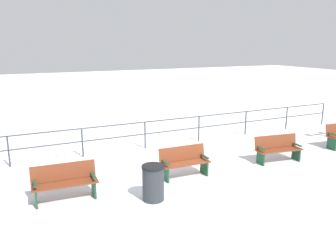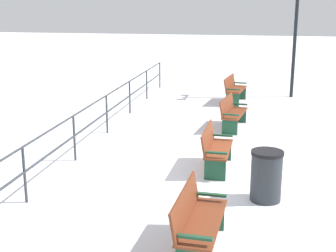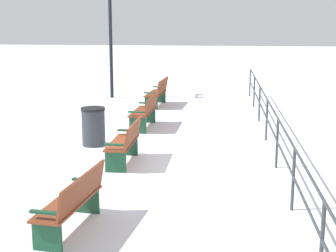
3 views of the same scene
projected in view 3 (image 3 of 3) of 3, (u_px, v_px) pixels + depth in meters
ground_plane at (118, 163)px, 10.85m from camera, size 80.00×80.00×0.00m
bench_nearest at (158, 92)px, 17.43m from camera, size 0.67×1.66×0.93m
bench_second at (146, 111)px, 14.08m from camera, size 0.64×1.63×0.90m
bench_third at (126, 142)px, 10.73m from camera, size 0.56×1.49×0.90m
bench_fourth at (73, 201)px, 7.39m from camera, size 0.72×1.64×0.87m
lamppost_near at (110, 11)px, 18.61m from camera, size 0.31×1.16×4.37m
waterfront_railing at (278, 134)px, 10.38m from camera, size 0.05×18.71×1.04m
trash_bin at (93, 126)px, 12.23m from camera, size 0.57×0.57×0.92m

